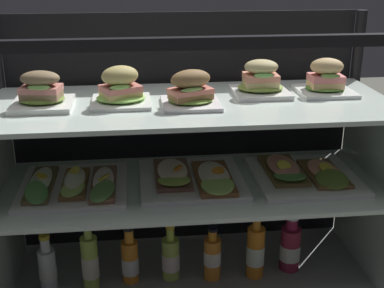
{
  "coord_description": "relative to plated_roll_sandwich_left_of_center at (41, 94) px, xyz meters",
  "views": [
    {
      "loc": [
        -0.18,
        -1.57,
        1.11
      ],
      "look_at": [
        0.0,
        0.0,
        0.53
      ],
      "focal_mm": 48.98,
      "sensor_mm": 36.0,
      "label": 1
    }
  ],
  "objects": [
    {
      "name": "ground_plane",
      "position": [
        0.45,
        0.01,
        -0.72
      ],
      "size": [
        6.0,
        6.0,
        0.02
      ],
      "primitive_type": "cube",
      "color": "#58584D",
      "rests_on": "ground"
    },
    {
      "name": "case_base_deck",
      "position": [
        0.45,
        0.01,
        -0.69
      ],
      "size": [
        1.32,
        0.56,
        0.03
      ],
      "primitive_type": "cube",
      "color": "#9A9C9C",
      "rests_on": "ground"
    },
    {
      "name": "case_frame",
      "position": [
        0.45,
        0.15,
        -0.21
      ],
      "size": [
        1.32,
        0.56,
        0.91
      ],
      "color": "black",
      "rests_on": "ground"
    },
    {
      "name": "riser_lower_tier",
      "position": [
        0.45,
        0.01,
        -0.51
      ],
      "size": [
        1.24,
        0.48,
        0.34
      ],
      "color": "silver",
      "rests_on": "case_base_deck"
    },
    {
      "name": "shelf_lower_glass",
      "position": [
        0.45,
        0.01,
        -0.33
      ],
      "size": [
        1.26,
        0.5,
        0.01
      ],
      "primitive_type": "cube",
      "color": "silver",
      "rests_on": "riser_lower_tier"
    },
    {
      "name": "riser_upper_tier",
      "position": [
        0.45,
        0.01,
        -0.19
      ],
      "size": [
        1.24,
        0.48,
        0.27
      ],
      "color": "silver",
      "rests_on": "shelf_lower_glass"
    },
    {
      "name": "shelf_upper_glass",
      "position": [
        0.45,
        0.01,
        -0.05
      ],
      "size": [
        1.26,
        0.5,
        0.01
      ],
      "primitive_type": "cube",
      "color": "silver",
      "rests_on": "riser_upper_tier"
    },
    {
      "name": "plated_roll_sandwich_left_of_center",
      "position": [
        0.0,
        0.0,
        0.0
      ],
      "size": [
        0.18,
        0.18,
        0.11
      ],
      "color": "white",
      "rests_on": "shelf_upper_glass"
    },
    {
      "name": "plated_roll_sandwich_right_of_center",
      "position": [
        0.23,
        0.01,
        0.0
      ],
      "size": [
        0.18,
        0.18,
        0.12
      ],
      "color": "white",
      "rests_on": "shelf_upper_glass"
    },
    {
      "name": "plated_roll_sandwich_far_left",
      "position": [
        0.45,
        -0.03,
        0.0
      ],
      "size": [
        0.17,
        0.17,
        0.11
      ],
      "color": "white",
      "rests_on": "shelf_upper_glass"
    },
    {
      "name": "plated_roll_sandwich_mid_right",
      "position": [
        0.68,
        0.07,
        0.0
      ],
      "size": [
        0.18,
        0.18,
        0.12
      ],
      "color": "white",
      "rests_on": "shelf_upper_glass"
    },
    {
      "name": "plated_roll_sandwich_near_left_corner",
      "position": [
        0.9,
        0.06,
        0.0
      ],
      "size": [
        0.18,
        0.18,
        0.12
      ],
      "color": "white",
      "rests_on": "shelf_upper_glass"
    },
    {
      "name": "open_sandwich_tray_right_of_center",
      "position": [
        0.07,
        0.0,
        -0.3
      ],
      "size": [
        0.34,
        0.35,
        0.06
      ],
      "color": "white",
      "rests_on": "shelf_lower_glass"
    },
    {
      "name": "open_sandwich_tray_near_left_corner",
      "position": [
        0.46,
        0.01,
        -0.3
      ],
      "size": [
        0.34,
        0.36,
        0.06
      ],
      "color": "white",
      "rests_on": "shelf_lower_glass"
    },
    {
      "name": "open_sandwich_tray_mid_right",
      "position": [
        0.83,
        0.01,
        -0.3
      ],
      "size": [
        0.34,
        0.35,
        0.06
      ],
      "color": "white",
      "rests_on": "shelf_lower_glass"
    },
    {
      "name": "juice_bottle_front_second",
      "position": [
        -0.04,
        -0.01,
        -0.6
      ],
      "size": [
        0.06,
        0.06,
        0.2
      ],
      "color": "silver",
      "rests_on": "case_base_deck"
    },
    {
      "name": "juice_bottle_front_middle",
      "position": [
        0.11,
        -0.01,
        -0.58
      ],
      "size": [
        0.06,
        0.06,
        0.24
      ],
      "color": "#B2D254",
      "rests_on": "case_base_deck"
    },
    {
      "name": "juice_bottle_back_right",
      "position": [
        0.24,
        0.0,
        -0.6
      ],
      "size": [
        0.06,
        0.06,
        0.21
      ],
      "color": "orange",
      "rests_on": "case_base_deck"
    },
    {
      "name": "juice_bottle_back_center",
      "position": [
        0.38,
        0.01,
        -0.6
      ],
      "size": [
        0.06,
        0.06,
        0.21
      ],
      "color": "#B1CC55",
      "rests_on": "case_base_deck"
    },
    {
      "name": "juice_bottle_tucked_behind",
      "position": [
        0.52,
        -0.01,
        -0.59
      ],
      "size": [
        0.06,
        0.06,
        0.2
      ],
      "color": "orange",
      "rests_on": "case_base_deck"
    },
    {
      "name": "juice_bottle_front_right_end",
      "position": [
        0.67,
        -0.02,
        -0.58
      ],
      "size": [
        0.06,
        0.06,
        0.24
      ],
      "color": "orange",
      "rests_on": "case_base_deck"
    },
    {
      "name": "juice_bottle_front_left_end",
      "position": [
        0.81,
        0.01,
        -0.59
      ],
      "size": [
        0.07,
        0.07,
        0.22
      ],
      "color": "#982643",
      "rests_on": "case_base_deck"
    }
  ]
}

